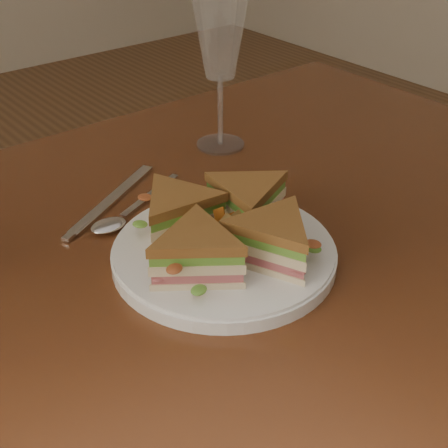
{
  "coord_description": "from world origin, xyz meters",
  "views": [
    {
      "loc": [
        -0.41,
        -0.53,
        1.18
      ],
      "look_at": [
        -0.03,
        -0.06,
        0.8
      ],
      "focal_mm": 50.0,
      "sensor_mm": 36.0,
      "label": 1
    }
  ],
  "objects_px": {
    "knife": "(108,203)",
    "wine_glass": "(220,41)",
    "spoon": "(119,218)",
    "plate": "(224,254)",
    "sandwich_wedges": "(224,228)",
    "table": "(215,291)"
  },
  "relations": [
    {
      "from": "sandwich_wedges",
      "to": "wine_glass",
      "type": "bearing_deg",
      "value": 52.26
    },
    {
      "from": "wine_glass",
      "to": "spoon",
      "type": "bearing_deg",
      "value": -158.34
    },
    {
      "from": "spoon",
      "to": "wine_glass",
      "type": "height_order",
      "value": "wine_glass"
    },
    {
      "from": "knife",
      "to": "table",
      "type": "bearing_deg",
      "value": -91.0
    },
    {
      "from": "sandwich_wedges",
      "to": "wine_glass",
      "type": "xyz_separation_m",
      "value": [
        0.19,
        0.25,
        0.12
      ]
    },
    {
      "from": "table",
      "to": "spoon",
      "type": "bearing_deg",
      "value": 131.49
    },
    {
      "from": "sandwich_wedges",
      "to": "spoon",
      "type": "relative_size",
      "value": 1.54
    },
    {
      "from": "sandwich_wedges",
      "to": "knife",
      "type": "height_order",
      "value": "sandwich_wedges"
    },
    {
      "from": "spoon",
      "to": "wine_glass",
      "type": "bearing_deg",
      "value": -1.17
    },
    {
      "from": "spoon",
      "to": "wine_glass",
      "type": "xyz_separation_m",
      "value": [
        0.25,
        0.1,
        0.16
      ]
    },
    {
      "from": "sandwich_wedges",
      "to": "wine_glass",
      "type": "distance_m",
      "value": 0.34
    },
    {
      "from": "table",
      "to": "spoon",
      "type": "distance_m",
      "value": 0.16
    },
    {
      "from": "plate",
      "to": "sandwich_wedges",
      "type": "bearing_deg",
      "value": -146.31
    },
    {
      "from": "wine_glass",
      "to": "plate",
      "type": "bearing_deg",
      "value": -127.74
    },
    {
      "from": "knife",
      "to": "wine_glass",
      "type": "bearing_deg",
      "value": -16.58
    },
    {
      "from": "plate",
      "to": "sandwich_wedges",
      "type": "xyz_separation_m",
      "value": [
        -0.0,
        -0.0,
        0.04
      ]
    },
    {
      "from": "table",
      "to": "plate",
      "type": "bearing_deg",
      "value": -117.98
    },
    {
      "from": "knife",
      "to": "wine_glass",
      "type": "distance_m",
      "value": 0.29
    },
    {
      "from": "plate",
      "to": "wine_glass",
      "type": "relative_size",
      "value": 1.12
    },
    {
      "from": "plate",
      "to": "spoon",
      "type": "bearing_deg",
      "value": 108.77
    },
    {
      "from": "spoon",
      "to": "knife",
      "type": "distance_m",
      "value": 0.05
    },
    {
      "from": "sandwich_wedges",
      "to": "knife",
      "type": "relative_size",
      "value": 1.38
    }
  ]
}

